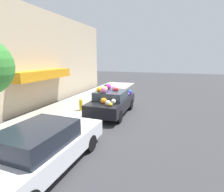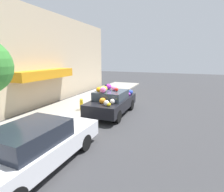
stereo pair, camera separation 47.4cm
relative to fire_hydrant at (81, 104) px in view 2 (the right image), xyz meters
name	(u,v)px [view 2 (the right image)]	position (x,y,z in m)	size (l,w,h in m)	color
ground_plane	(110,114)	(0.35, -1.74, -0.47)	(60.00, 60.00, 0.00)	#38383A
sidewalk_curb	(72,108)	(0.35, 0.96, -0.41)	(24.00, 3.20, 0.13)	#9E998E
building_facade	(40,60)	(0.34, 3.17, 2.59)	(18.00, 1.20, 6.25)	#C6B293
fire_hydrant	(81,104)	(0.00, 0.00, 0.00)	(0.20, 0.20, 0.70)	gold
art_car	(112,101)	(0.31, -1.84, 0.29)	(3.93, 1.83, 1.71)	black
parked_car_plain	(35,146)	(-5.22, -1.66, 0.23)	(4.51, 1.83, 1.37)	silver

